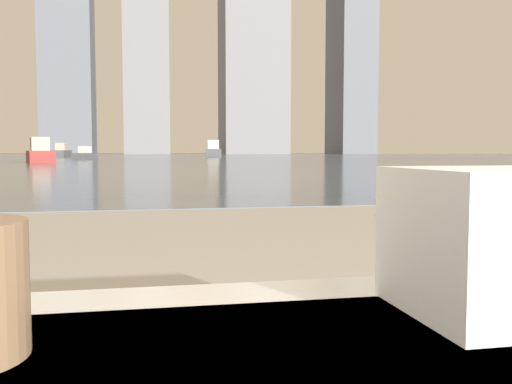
# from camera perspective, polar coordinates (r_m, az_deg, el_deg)

# --- Properties ---
(harbor_water) EXTENTS (180.00, 110.00, 0.01)m
(harbor_water) POSITION_cam_1_polar(r_m,az_deg,el_deg) (61.78, -10.97, 3.44)
(harbor_water) COLOR slate
(harbor_water) RESTS_ON ground_plane
(harbor_boat_0) EXTENTS (2.19, 4.08, 1.45)m
(harbor_boat_0) POSITION_cam_1_polar(r_m,az_deg,el_deg) (34.89, -20.78, 3.60)
(harbor_boat_0) COLOR maroon
(harbor_boat_0) RESTS_ON harbor_water
(harbor_boat_1) EXTENTS (2.28, 5.21, 1.89)m
(harbor_boat_1) POSITION_cam_1_polar(r_m,az_deg,el_deg) (66.36, -4.29, 4.13)
(harbor_boat_1) COLOR #4C4C51
(harbor_boat_1) RESTS_ON harbor_water
(harbor_boat_2) EXTENTS (1.87, 2.99, 1.06)m
(harbor_boat_2) POSITION_cam_1_polar(r_m,az_deg,el_deg) (48.59, -16.73, 3.61)
(harbor_boat_2) COLOR #4C4C51
(harbor_boat_2) RESTS_ON harbor_water
(harbor_boat_3) EXTENTS (1.82, 4.28, 1.56)m
(harbor_boat_3) POSITION_cam_1_polar(r_m,az_deg,el_deg) (68.57, -18.88, 3.82)
(harbor_boat_3) COLOR #4C4C51
(harbor_boat_3) RESTS_ON harbor_water
(skyline_tower_2) EXTENTS (9.57, 12.75, 55.71)m
(skyline_tower_2) POSITION_cam_1_polar(r_m,az_deg,el_deg) (121.65, -18.42, 16.85)
(skyline_tower_2) COLOR slate
(skyline_tower_2) RESTS_ON ground_plane
(skyline_tower_4) EXTENTS (13.22, 11.66, 48.61)m
(skyline_tower_4) POSITION_cam_1_polar(r_m,az_deg,el_deg) (122.30, -0.30, 15.29)
(skyline_tower_4) COLOR slate
(skyline_tower_4) RESTS_ON ground_plane
(skyline_tower_5) EXTENTS (7.59, 12.01, 52.63)m
(skyline_tower_5) POSITION_cam_1_polar(r_m,az_deg,el_deg) (128.49, 9.52, 15.60)
(skyline_tower_5) COLOR slate
(skyline_tower_5) RESTS_ON ground_plane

